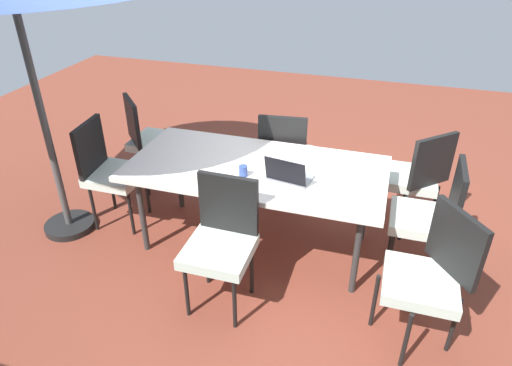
# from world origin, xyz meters

# --- Properties ---
(ground_plane) EXTENTS (10.00, 10.00, 0.02)m
(ground_plane) POSITION_xyz_m (0.00, 0.00, -0.01)
(ground_plane) COLOR brown
(dining_table) EXTENTS (2.06, 1.01, 0.77)m
(dining_table) POSITION_xyz_m (0.00, 0.00, 0.72)
(dining_table) COLOR silver
(dining_table) RESTS_ON ground_plane
(chair_southeast) EXTENTS (0.59, 0.59, 0.98)m
(chair_southeast) POSITION_xyz_m (1.34, -0.66, 0.55)
(chair_southeast) COLOR silver
(chair_southeast) RESTS_ON ground_plane
(chair_northwest) EXTENTS (0.58, 0.58, 0.98)m
(chair_northwest) POSITION_xyz_m (-1.35, 0.65, 0.55)
(chair_northwest) COLOR silver
(chair_northwest) RESTS_ON ground_plane
(chair_southwest) EXTENTS (0.59, 0.59, 0.98)m
(chair_southwest) POSITION_xyz_m (-1.26, -0.64, 0.55)
(chair_southwest) COLOR silver
(chair_southwest) RESTS_ON ground_plane
(chair_east) EXTENTS (0.48, 0.47, 0.98)m
(chair_east) POSITION_xyz_m (1.36, 0.04, 0.55)
(chair_east) COLOR silver
(chair_east) RESTS_ON ground_plane
(chair_north) EXTENTS (0.46, 0.46, 0.98)m
(chair_north) POSITION_xyz_m (0.03, 0.71, 0.55)
(chair_north) COLOR silver
(chair_north) RESTS_ON ground_plane
(chair_west) EXTENTS (0.46, 0.46, 0.98)m
(chair_west) POSITION_xyz_m (-1.37, -0.05, 0.55)
(chair_west) COLOR silver
(chair_west) RESTS_ON ground_plane
(chair_south) EXTENTS (0.47, 0.48, 0.98)m
(chair_south) POSITION_xyz_m (-0.05, -0.72, 0.55)
(chair_south) COLOR silver
(chair_south) RESTS_ON ground_plane
(laptop) EXTENTS (0.36, 0.30, 0.21)m
(laptop) POSITION_xyz_m (-0.30, 0.15, 0.82)
(laptop) COLOR gray
(laptop) RESTS_ON dining_table
(cup) EXTENTS (0.07, 0.07, 0.09)m
(cup) POSITION_xyz_m (0.05, 0.17, 0.81)
(cup) COLOR #334C99
(cup) RESTS_ON dining_table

